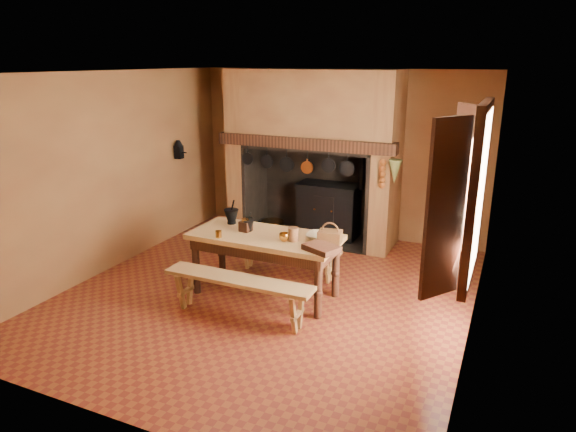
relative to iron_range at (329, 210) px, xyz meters
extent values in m
plane|color=brown|center=(0.04, -2.45, -0.48)|extent=(5.50, 5.50, 0.00)
plane|color=silver|center=(0.04, -2.45, 2.32)|extent=(5.50, 5.50, 0.00)
cube|color=#9B6D3E|center=(0.04, 0.30, 0.92)|extent=(5.00, 0.02, 2.80)
cube|color=#9B6D3E|center=(-2.46, -2.45, 0.92)|extent=(0.02, 5.50, 2.80)
cube|color=#9B6D3E|center=(2.54, -2.45, 0.92)|extent=(0.02, 5.50, 2.80)
cube|color=#9B6D3E|center=(0.04, -5.20, 0.92)|extent=(5.00, 0.02, 2.80)
cube|color=#9B6D3E|center=(-1.51, -0.15, 0.92)|extent=(0.30, 0.90, 2.80)
cube|color=#9B6D3E|center=(0.99, -0.15, 0.92)|extent=(0.30, 0.90, 2.80)
cube|color=#9B6D3E|center=(-0.26, -0.15, 1.72)|extent=(2.20, 0.90, 1.20)
cube|color=#33180E|center=(-0.26, -0.55, 1.21)|extent=(2.95, 0.22, 0.18)
cube|color=black|center=(-0.26, 0.27, 0.32)|extent=(2.20, 0.06, 1.60)
cube|color=black|center=(-0.26, -0.15, -0.47)|extent=(2.20, 0.90, 0.02)
cube|color=black|center=(-0.01, 0.00, -0.03)|extent=(1.00, 0.50, 0.90)
cube|color=black|center=(-0.01, -0.02, 0.44)|extent=(1.04, 0.54, 0.04)
cube|color=black|center=(-0.01, -0.26, 0.07)|extent=(0.35, 0.02, 0.45)
cylinder|color=black|center=(0.54, 0.00, 0.77)|extent=(0.10, 0.10, 0.70)
cylinder|color=#B07428|center=(-0.16, -0.28, 0.07)|extent=(0.03, 0.03, 0.03)
cylinder|color=#B07428|center=(0.14, -0.28, 0.07)|extent=(0.03, 0.03, 0.03)
cylinder|color=#B07428|center=(-1.01, -0.15, -0.38)|extent=(0.40, 0.40, 0.20)
cylinder|color=#B07428|center=(-0.96, -0.40, -0.39)|extent=(0.34, 0.34, 0.18)
cube|color=black|center=(-1.21, -0.05, -0.40)|extent=(0.18, 0.18, 0.16)
cone|color=#5F6630|center=(1.22, -0.66, 0.90)|extent=(0.20, 0.20, 0.35)
cube|color=white|center=(2.52, -2.85, 1.22)|extent=(0.02, 1.00, 1.60)
cube|color=#331910|center=(2.49, -2.85, 2.06)|extent=(0.08, 1.16, 0.08)
cube|color=#331910|center=(2.49, -2.85, 0.38)|extent=(0.08, 1.16, 0.08)
cube|color=#331910|center=(2.29, -3.53, 1.22)|extent=(0.29, 0.39, 1.60)
cube|color=#331910|center=(2.29, -2.17, 1.22)|extent=(0.29, 0.39, 1.60)
cube|color=black|center=(-2.38, -0.90, 0.97)|extent=(0.12, 0.12, 0.22)
cone|color=black|center=(-2.38, -0.90, 1.12)|extent=(0.16, 0.16, 0.10)
cylinder|color=black|center=(-2.29, -0.90, 0.97)|extent=(0.12, 0.02, 0.02)
cube|color=tan|center=(0.02, -2.49, 0.31)|extent=(1.91, 0.85, 0.06)
cube|color=#331910|center=(0.02, -2.49, 0.20)|extent=(1.78, 0.72, 0.15)
cylinder|color=#331910|center=(-0.82, -2.80, -0.10)|extent=(0.10, 0.10, 0.76)
cylinder|color=#331910|center=(0.87, -2.80, -0.10)|extent=(0.10, 0.10, 0.76)
cylinder|color=#331910|center=(-0.82, -2.17, -0.10)|extent=(0.10, 0.10, 0.76)
cylinder|color=#331910|center=(0.87, -2.17, -0.10)|extent=(0.10, 0.10, 0.76)
cube|color=tan|center=(0.02, -3.19, 0.01)|extent=(1.84, 0.32, 0.05)
cube|color=tan|center=(0.02, -1.78, -0.07)|extent=(1.54, 0.27, 0.04)
cylinder|color=black|center=(-0.59, -2.26, 0.36)|extent=(0.12, 0.12, 0.04)
cone|color=black|center=(-0.59, -2.26, 0.46)|extent=(0.20, 0.20, 0.16)
cylinder|color=black|center=(-0.57, -2.26, 0.60)|extent=(0.08, 0.04, 0.16)
cylinder|color=black|center=(-0.23, -2.45, 0.35)|extent=(0.09, 0.09, 0.03)
cone|color=black|center=(-0.23, -2.45, 0.43)|extent=(0.15, 0.15, 0.12)
cylinder|color=black|center=(-0.21, -2.45, 0.53)|extent=(0.06, 0.03, 0.12)
cube|color=#331910|center=(-0.27, -2.46, 0.41)|extent=(0.15, 0.15, 0.13)
cylinder|color=#B07428|center=(-0.27, -2.46, 0.49)|extent=(0.10, 0.10, 0.03)
cylinder|color=black|center=(-0.21, -2.46, 0.53)|extent=(0.11, 0.03, 0.04)
cylinder|color=#B07428|center=(-0.45, -2.82, 0.39)|extent=(0.09, 0.09, 0.09)
cylinder|color=#B07428|center=(0.35, -2.27, 0.38)|extent=(0.09, 0.09, 0.09)
imported|color=beige|center=(0.71, -2.38, 0.38)|extent=(0.32, 0.32, 0.08)
cylinder|color=#53321E|center=(0.44, -2.55, 0.42)|extent=(0.17, 0.17, 0.17)
cylinder|color=beige|center=(0.46, -2.55, 0.41)|extent=(0.09, 0.09, 0.14)
cube|color=#502818|center=(0.87, -2.45, 0.42)|extent=(0.30, 0.23, 0.15)
torus|color=#502818|center=(0.87, -2.45, 0.50)|extent=(0.22, 0.05, 0.22)
cube|color=#331910|center=(0.87, -2.73, 0.37)|extent=(0.47, 0.41, 0.07)
imported|color=#B07428|center=(0.34, -2.60, 0.39)|extent=(0.13, 0.13, 0.10)
camera|label=1|loc=(2.78, -7.95, 2.46)|focal=32.00mm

